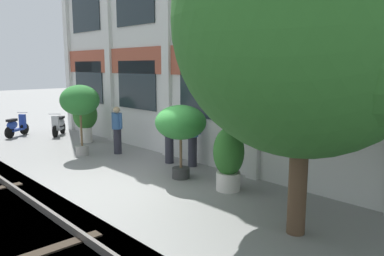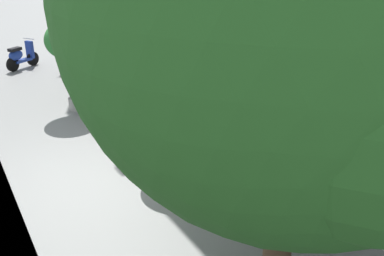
{
  "view_description": "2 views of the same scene",
  "coord_description": "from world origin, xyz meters",
  "px_view_note": "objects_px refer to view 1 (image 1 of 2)",
  "views": [
    {
      "loc": [
        7.55,
        -4.89,
        2.93
      ],
      "look_at": [
        1.0,
        1.28,
        1.42
      ],
      "focal_mm": 35.0,
      "sensor_mm": 36.0,
      "label": 1
    },
    {
      "loc": [
        7.37,
        -2.17,
        4.1
      ],
      "look_at": [
        0.96,
        1.52,
        1.0
      ],
      "focal_mm": 42.0,
      "sensor_mm": 36.0,
      "label": 2
    }
  ],
  "objects_px": {
    "potted_plant_glazed_jar": "(229,157)",
    "scooter_near_curb": "(16,126)",
    "broadleaf_tree": "(305,28)",
    "potted_plant_tall_urn": "(80,102)",
    "potted_plant_low_pan": "(181,124)",
    "resident_near_plants": "(193,136)",
    "scooter_second_parked": "(59,125)",
    "potted_plant_ribbed_drum": "(85,117)",
    "resident_by_doorway": "(117,129)",
    "resident_watching_tracks": "(169,135)"
  },
  "relations": [
    {
      "from": "potted_plant_glazed_jar",
      "to": "broadleaf_tree",
      "type": "bearing_deg",
      "value": -20.46
    },
    {
      "from": "broadleaf_tree",
      "to": "resident_near_plants",
      "type": "bearing_deg",
      "value": 159.02
    },
    {
      "from": "potted_plant_ribbed_drum",
      "to": "potted_plant_glazed_jar",
      "type": "bearing_deg",
      "value": -1.94
    },
    {
      "from": "scooter_near_curb",
      "to": "scooter_second_parked",
      "type": "height_order",
      "value": "same"
    },
    {
      "from": "broadleaf_tree",
      "to": "resident_watching_tracks",
      "type": "relative_size",
      "value": 3.61
    },
    {
      "from": "scooter_near_curb",
      "to": "resident_watching_tracks",
      "type": "height_order",
      "value": "resident_watching_tracks"
    },
    {
      "from": "scooter_second_parked",
      "to": "resident_watching_tracks",
      "type": "height_order",
      "value": "resident_watching_tracks"
    },
    {
      "from": "resident_near_plants",
      "to": "potted_plant_tall_urn",
      "type": "bearing_deg",
      "value": -133.95
    },
    {
      "from": "potted_plant_low_pan",
      "to": "potted_plant_tall_urn",
      "type": "distance_m",
      "value": 4.23
    },
    {
      "from": "potted_plant_low_pan",
      "to": "scooter_near_curb",
      "type": "xyz_separation_m",
      "value": [
        -9.06,
        -1.14,
        -1.0
      ]
    },
    {
      "from": "scooter_second_parked",
      "to": "resident_near_plants",
      "type": "height_order",
      "value": "resident_near_plants"
    },
    {
      "from": "broadleaf_tree",
      "to": "resident_watching_tracks",
      "type": "bearing_deg",
      "value": 164.33
    },
    {
      "from": "resident_by_doorway",
      "to": "scooter_second_parked",
      "type": "bearing_deg",
      "value": -94.49
    },
    {
      "from": "potted_plant_low_pan",
      "to": "potted_plant_glazed_jar",
      "type": "height_order",
      "value": "potted_plant_low_pan"
    },
    {
      "from": "potted_plant_ribbed_drum",
      "to": "potted_plant_tall_urn",
      "type": "relative_size",
      "value": 0.71
    },
    {
      "from": "scooter_near_curb",
      "to": "resident_near_plants",
      "type": "relative_size",
      "value": 0.72
    },
    {
      "from": "potted_plant_glazed_jar",
      "to": "scooter_near_curb",
      "type": "xyz_separation_m",
      "value": [
        -10.55,
        -1.33,
        -0.36
      ]
    },
    {
      "from": "potted_plant_ribbed_drum",
      "to": "resident_near_plants",
      "type": "relative_size",
      "value": 0.99
    },
    {
      "from": "potted_plant_low_pan",
      "to": "resident_watching_tracks",
      "type": "relative_size",
      "value": 1.19
    },
    {
      "from": "broadleaf_tree",
      "to": "potted_plant_tall_urn",
      "type": "xyz_separation_m",
      "value": [
        -8.0,
        0.02,
        -1.77
      ]
    },
    {
      "from": "broadleaf_tree",
      "to": "resident_by_doorway",
      "type": "xyz_separation_m",
      "value": [
        -7.37,
        0.98,
        -2.68
      ]
    },
    {
      "from": "broadleaf_tree",
      "to": "resident_near_plants",
      "type": "height_order",
      "value": "broadleaf_tree"
    },
    {
      "from": "potted_plant_ribbed_drum",
      "to": "resident_near_plants",
      "type": "bearing_deg",
      "value": 6.22
    },
    {
      "from": "potted_plant_glazed_jar",
      "to": "resident_by_doorway",
      "type": "relative_size",
      "value": 0.95
    },
    {
      "from": "potted_plant_tall_urn",
      "to": "resident_by_doorway",
      "type": "bearing_deg",
      "value": 56.53
    },
    {
      "from": "broadleaf_tree",
      "to": "scooter_second_parked",
      "type": "distance_m",
      "value": 12.46
    },
    {
      "from": "potted_plant_glazed_jar",
      "to": "resident_by_doorway",
      "type": "height_order",
      "value": "resident_by_doorway"
    },
    {
      "from": "potted_plant_glazed_jar",
      "to": "potted_plant_ribbed_drum",
      "type": "bearing_deg",
      "value": 178.06
    },
    {
      "from": "potted_plant_ribbed_drum",
      "to": "resident_watching_tracks",
      "type": "relative_size",
      "value": 1.02
    },
    {
      "from": "potted_plant_low_pan",
      "to": "potted_plant_tall_urn",
      "type": "xyz_separation_m",
      "value": [
        -4.16,
        -0.68,
        0.33
      ]
    },
    {
      "from": "potted_plant_low_pan",
      "to": "resident_by_doorway",
      "type": "height_order",
      "value": "potted_plant_low_pan"
    },
    {
      "from": "potted_plant_ribbed_drum",
      "to": "scooter_near_curb",
      "type": "distance_m",
      "value": 3.47
    },
    {
      "from": "resident_watching_tracks",
      "to": "potted_plant_glazed_jar",
      "type": "bearing_deg",
      "value": 166.76
    },
    {
      "from": "potted_plant_tall_urn",
      "to": "scooter_second_parked",
      "type": "height_order",
      "value": "potted_plant_tall_urn"
    },
    {
      "from": "potted_plant_tall_urn",
      "to": "potted_plant_glazed_jar",
      "type": "xyz_separation_m",
      "value": [
        5.65,
        0.86,
        -0.97
      ]
    },
    {
      "from": "potted_plant_low_pan",
      "to": "scooter_second_parked",
      "type": "relative_size",
      "value": 1.81
    },
    {
      "from": "potted_plant_tall_urn",
      "to": "resident_watching_tracks",
      "type": "relative_size",
      "value": 1.42
    },
    {
      "from": "potted_plant_ribbed_drum",
      "to": "scooter_near_curb",
      "type": "xyz_separation_m",
      "value": [
        -3.04,
        -1.58,
        -0.55
      ]
    },
    {
      "from": "scooter_near_curb",
      "to": "resident_by_doorway",
      "type": "bearing_deg",
      "value": -108.12
    },
    {
      "from": "resident_watching_tracks",
      "to": "potted_plant_ribbed_drum",
      "type": "bearing_deg",
      "value": 2.57
    },
    {
      "from": "potted_plant_ribbed_drum",
      "to": "potted_plant_tall_urn",
      "type": "height_order",
      "value": "potted_plant_tall_urn"
    },
    {
      "from": "potted_plant_ribbed_drum",
      "to": "potted_plant_tall_urn",
      "type": "distance_m",
      "value": 2.31
    },
    {
      "from": "potted_plant_ribbed_drum",
      "to": "broadleaf_tree",
      "type": "bearing_deg",
      "value": -6.55
    },
    {
      "from": "potted_plant_low_pan",
      "to": "potted_plant_ribbed_drum",
      "type": "relative_size",
      "value": 1.17
    },
    {
      "from": "potted_plant_low_pan",
      "to": "potted_plant_tall_urn",
      "type": "relative_size",
      "value": 0.83
    },
    {
      "from": "potted_plant_tall_urn",
      "to": "scooter_near_curb",
      "type": "relative_size",
      "value": 1.91
    },
    {
      "from": "broadleaf_tree",
      "to": "scooter_second_parked",
      "type": "xyz_separation_m",
      "value": [
        -12.02,
        1.03,
        -3.1
      ]
    },
    {
      "from": "potted_plant_ribbed_drum",
      "to": "resident_by_doorway",
      "type": "distance_m",
      "value": 2.51
    },
    {
      "from": "potted_plant_glazed_jar",
      "to": "resident_by_doorway",
      "type": "distance_m",
      "value": 5.01
    },
    {
      "from": "scooter_second_parked",
      "to": "potted_plant_glazed_jar",
      "type": "bearing_deg",
      "value": 42.08
    }
  ]
}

